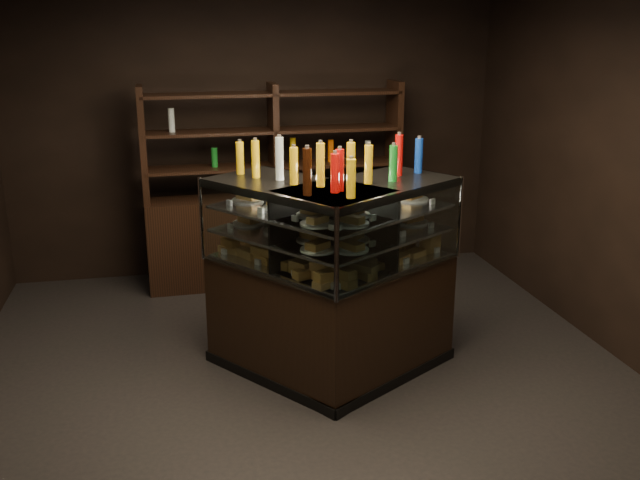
# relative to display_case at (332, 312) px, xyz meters

# --- Properties ---
(ground) EXTENTS (5.00, 5.00, 0.00)m
(ground) POSITION_rel_display_case_xyz_m (-0.23, 0.04, -0.49)
(ground) COLOR black
(ground) RESTS_ON ground
(room_shell) EXTENTS (5.02, 5.02, 3.01)m
(room_shell) POSITION_rel_display_case_xyz_m (-0.23, 0.04, 1.45)
(room_shell) COLOR black
(room_shell) RESTS_ON ground
(display_case) EXTENTS (1.93, 1.49, 1.47)m
(display_case) POSITION_rel_display_case_xyz_m (0.00, 0.00, 0.00)
(display_case) COLOR black
(display_case) RESTS_ON ground
(food_display) EXTENTS (1.53, 1.08, 0.45)m
(food_display) POSITION_rel_display_case_xyz_m (-0.00, -0.01, 0.61)
(food_display) COLOR #DCA14F
(food_display) RESTS_ON display_case
(bottles_top) EXTENTS (1.36, 0.95, 0.30)m
(bottles_top) POSITION_rel_display_case_xyz_m (0.00, 0.00, 1.11)
(bottles_top) COLOR silver
(bottles_top) RESTS_ON display_case
(potted_conifer) EXTENTS (0.31, 0.31, 0.67)m
(potted_conifer) POSITION_rel_display_case_xyz_m (0.74, 0.97, -0.11)
(potted_conifer) COLOR black
(potted_conifer) RESTS_ON ground
(back_shelving) EXTENTS (2.55, 0.48, 2.00)m
(back_shelving) POSITION_rel_display_case_xyz_m (-0.11, 2.09, 0.11)
(back_shelving) COLOR black
(back_shelving) RESTS_ON ground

